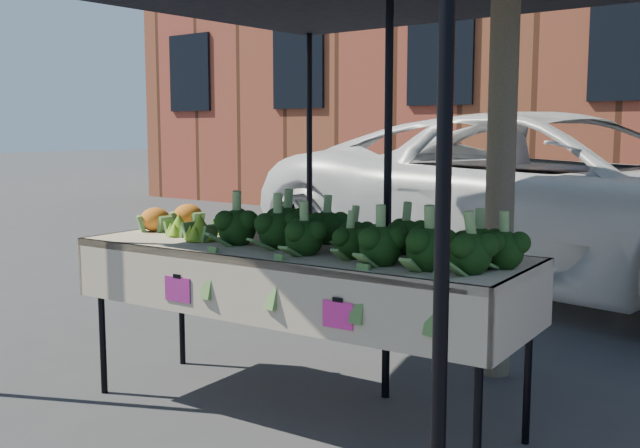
# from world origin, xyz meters

# --- Properties ---
(ground) EXTENTS (90.00, 90.00, 0.00)m
(ground) POSITION_xyz_m (0.00, 0.00, 0.00)
(ground) COLOR #353538
(table) EXTENTS (2.46, 1.01, 0.90)m
(table) POSITION_xyz_m (0.15, 0.05, 0.45)
(table) COLOR #BEB099
(table) RESTS_ON ground
(canopy) EXTENTS (3.16, 3.16, 2.74)m
(canopy) POSITION_xyz_m (0.01, 0.65, 1.37)
(canopy) COLOR black
(canopy) RESTS_ON ground
(broccoli_heap) EXTENTS (1.58, 0.55, 0.24)m
(broccoli_heap) POSITION_xyz_m (0.54, 0.07, 1.02)
(broccoli_heap) COLOR black
(broccoli_heap) RESTS_ON table
(romanesco_cluster) EXTENTS (0.42, 0.46, 0.19)m
(romanesco_cluster) POSITION_xyz_m (-0.51, 0.03, 0.99)
(romanesco_cluster) COLOR #78B525
(romanesco_cluster) RESTS_ON table
(cauliflower_pair) EXTENTS (0.22, 0.42, 0.17)m
(cauliflower_pair) POSITION_xyz_m (-0.88, 0.11, 0.98)
(cauliflower_pair) COLOR orange
(cauliflower_pair) RESTS_ON table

